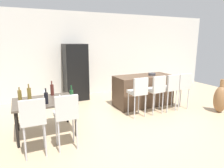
# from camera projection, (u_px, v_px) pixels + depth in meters

# --- Properties ---
(ground_plane) EXTENTS (10.00, 10.00, 0.00)m
(ground_plane) POSITION_uv_depth(u_px,v_px,m) (135.00, 118.00, 5.16)
(ground_plane) COLOR tan
(back_wall) EXTENTS (10.00, 0.12, 2.90)m
(back_wall) POSITION_uv_depth(u_px,v_px,m) (96.00, 54.00, 7.28)
(back_wall) COLOR beige
(back_wall) RESTS_ON ground_plane
(kitchen_island) EXTENTS (1.76, 0.76, 0.92)m
(kitchen_island) POSITION_uv_depth(u_px,v_px,m) (143.00, 90.00, 6.10)
(kitchen_island) COLOR #4C3828
(kitchen_island) RESTS_ON ground_plane
(bar_chair_left) EXTENTS (0.40, 0.40, 1.05)m
(bar_chair_left) POSITION_uv_depth(u_px,v_px,m) (138.00, 91.00, 5.09)
(bar_chair_left) COLOR beige
(bar_chair_left) RESTS_ON ground_plane
(bar_chair_middle) EXTENTS (0.42, 0.42, 1.05)m
(bar_chair_middle) POSITION_uv_depth(u_px,v_px,m) (156.00, 89.00, 5.32)
(bar_chair_middle) COLOR beige
(bar_chair_middle) RESTS_ON ground_plane
(bar_chair_right) EXTENTS (0.42, 0.42, 1.05)m
(bar_chair_right) POSITION_uv_depth(u_px,v_px,m) (170.00, 87.00, 5.52)
(bar_chair_right) COLOR beige
(bar_chair_right) RESTS_ON ground_plane
(bar_chair_far) EXTENTS (0.43, 0.43, 1.05)m
(bar_chair_far) POSITION_uv_depth(u_px,v_px,m) (182.00, 85.00, 5.71)
(bar_chair_far) COLOR beige
(bar_chair_far) RESTS_ON ground_plane
(dining_table) EXTENTS (1.22, 0.92, 0.74)m
(dining_table) POSITION_uv_depth(u_px,v_px,m) (44.00, 104.00, 4.18)
(dining_table) COLOR #4C4238
(dining_table) RESTS_ON ground_plane
(dining_chair_near) EXTENTS (0.41, 0.41, 1.05)m
(dining_chair_near) POSITION_uv_depth(u_px,v_px,m) (33.00, 118.00, 3.33)
(dining_chair_near) COLOR beige
(dining_chair_near) RESTS_ON ground_plane
(dining_chair_far) EXTENTS (0.41, 0.41, 1.05)m
(dining_chair_far) POSITION_uv_depth(u_px,v_px,m) (66.00, 113.00, 3.56)
(dining_chair_far) COLOR beige
(dining_chair_far) RESTS_ON ground_plane
(wine_bottle_inner) EXTENTS (0.08, 0.08, 0.27)m
(wine_bottle_inner) POSITION_uv_depth(u_px,v_px,m) (20.00, 95.00, 4.18)
(wine_bottle_inner) COLOR brown
(wine_bottle_inner) RESTS_ON dining_table
(wine_bottle_middle) EXTENTS (0.08, 0.08, 0.33)m
(wine_bottle_middle) POSITION_uv_depth(u_px,v_px,m) (72.00, 95.00, 4.10)
(wine_bottle_middle) COLOR #194723
(wine_bottle_middle) RESTS_ON dining_table
(wine_bottle_right) EXTENTS (0.08, 0.08, 0.34)m
(wine_bottle_right) POSITION_uv_depth(u_px,v_px,m) (29.00, 94.00, 4.16)
(wine_bottle_right) COLOR brown
(wine_bottle_right) RESTS_ON dining_table
(wine_bottle_corner) EXTENTS (0.08, 0.08, 0.31)m
(wine_bottle_corner) POSITION_uv_depth(u_px,v_px,m) (46.00, 98.00, 3.93)
(wine_bottle_corner) COLOR black
(wine_bottle_corner) RESTS_ON dining_table
(wine_bottle_end) EXTENTS (0.08, 0.08, 0.33)m
(wine_bottle_end) POSITION_uv_depth(u_px,v_px,m) (52.00, 90.00, 4.51)
(wine_bottle_end) COLOR #471E19
(wine_bottle_end) RESTS_ON dining_table
(wine_glass_left) EXTENTS (0.07, 0.07, 0.17)m
(wine_glass_left) POSITION_uv_depth(u_px,v_px,m) (44.00, 91.00, 4.42)
(wine_glass_left) COLOR silver
(wine_glass_left) RESTS_ON dining_table
(wine_glass_far) EXTENTS (0.07, 0.07, 0.17)m
(wine_glass_far) POSITION_uv_depth(u_px,v_px,m) (60.00, 96.00, 4.01)
(wine_glass_far) COLOR silver
(wine_glass_far) RESTS_ON dining_table
(refrigerator) EXTENTS (0.72, 0.68, 1.84)m
(refrigerator) POSITION_uv_depth(u_px,v_px,m) (75.00, 72.00, 6.63)
(refrigerator) COLOR black
(refrigerator) RESTS_ON ground_plane
(fruit_bowl) EXTENTS (0.21, 0.21, 0.07)m
(fruit_bowl) POSITION_uv_depth(u_px,v_px,m) (152.00, 74.00, 6.03)
(fruit_bowl) COLOR #333338
(fruit_bowl) RESTS_ON kitchen_island
(floor_vase) EXTENTS (0.35, 0.35, 0.93)m
(floor_vase) POSITION_uv_depth(u_px,v_px,m) (220.00, 99.00, 5.49)
(floor_vase) COLOR brown
(floor_vase) RESTS_ON ground_plane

